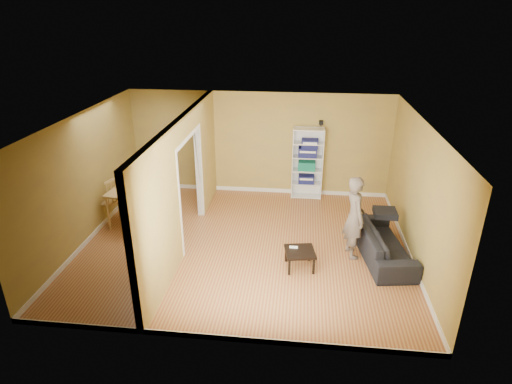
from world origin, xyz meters
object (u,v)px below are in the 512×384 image
Objects in this scene: coffee_table at (300,253)px; dining_table at (139,194)px; sofa at (383,239)px; chair_left at (107,200)px; chair_near at (133,217)px; chair_far at (152,194)px; person at (355,210)px; bookshelf at (307,163)px.

coffee_table is 3.80m from dining_table.
sofa is 1.94× the size of chair_left.
chair_near is 1.13m from chair_far.
sofa is at bearing 14.98° from chair_near.
person is at bearing 100.34° from chair_left.
sofa is 5.18m from dining_table.
chair_left is 1.02m from chair_near.
dining_table is 1.36× the size of chair_far.
coffee_table is at bearing 4.42° from chair_near.
bookshelf is at bearing 28.18° from dining_table.
chair_left is at bearing 24.42° from chair_far.
bookshelf is at bearing 132.47° from chair_left.
person is 1.85× the size of chair_left.
bookshelf reaches higher than dining_table.
chair_left reaches higher than coffee_table.
sofa is 1.69m from coffee_table.
chair_near is at bearing 72.25° from person.
chair_near reaches higher than dining_table.
dining_table is at bearing 65.77° from person.
chair_left is at bearing 175.43° from dining_table.
sofa is 5.09m from chair_near.
bookshelf is 3.84m from chair_far.
chair_far is (0.06, 0.61, -0.25)m from dining_table.
bookshelf is 1.40× the size of dining_table.
coffee_table is 3.99m from chair_far.
chair_near is at bearing -145.56° from bookshelf.
bookshelf is 3.36m from coffee_table.
person is 2.19× the size of chair_near.
person is 1.32m from coffee_table.
person is 2.05× the size of chair_far.
person reaches higher than dining_table.
chair_near is at bearing 78.56° from sofa.
sofa is 0.82m from person.
chair_left is 1.01m from chair_far.
chair_left is 1.18× the size of chair_near.
bookshelf is at bearing 3.84° from person.
dining_table is at bearing -151.82° from bookshelf.
chair_far is at bearing 84.62° from dining_table.
sofa is 2.14× the size of chair_far.
person is at bearing 82.76° from sofa.
sofa is 1.04× the size of person.
chair_left is (-0.80, 0.06, -0.20)m from dining_table.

